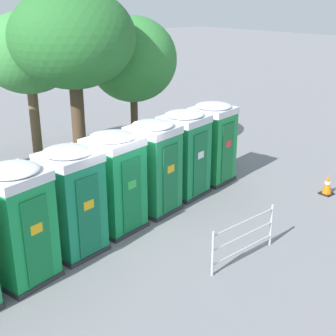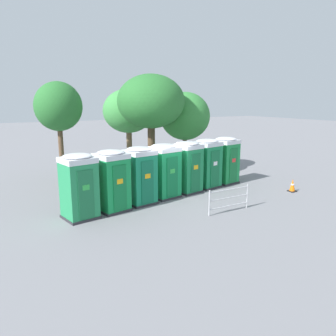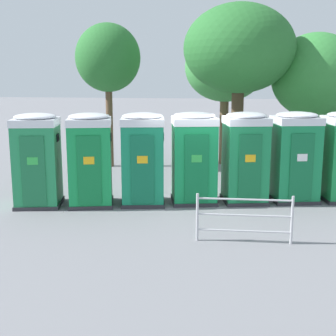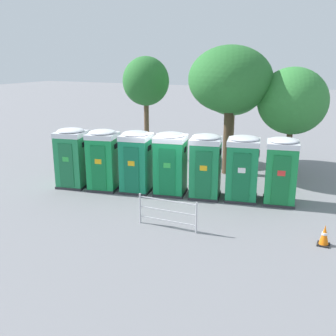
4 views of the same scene
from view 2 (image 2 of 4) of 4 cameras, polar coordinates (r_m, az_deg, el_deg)
name	(u,v)px [view 2 (image 2 of 4)]	position (r m, az deg, el deg)	size (l,w,h in m)	color
ground_plane	(162,196)	(15.72, -1.04, -4.92)	(120.00, 120.00, 0.00)	slate
portapotty_0	(79,186)	(12.98, -15.25, -3.07)	(1.41, 1.42, 2.54)	#2D2D33
portapotty_1	(112,180)	(13.60, -9.75, -2.15)	(1.43, 1.44, 2.54)	#2D2D33
portapotty_2	(140,175)	(14.38, -4.91, -1.26)	(1.37, 1.38, 2.54)	#2D2D33
portapotty_3	(164,171)	(15.27, -0.65, -0.45)	(1.45, 1.42, 2.54)	#2D2D33
portapotty_4	(187,167)	(16.16, 3.39, 0.22)	(1.40, 1.42, 2.54)	#2D2D33
portapotty_5	(207,163)	(17.19, 6.77, 0.85)	(1.45, 1.43, 2.54)	#2D2D33
portapotty_6	(225,160)	(18.22, 9.95, 1.37)	(1.39, 1.40, 2.54)	#2D2D33
street_tree_0	(151,102)	(18.90, -2.99, 11.39)	(3.83, 3.83, 5.96)	#4C3826
street_tree_1	(58,107)	(18.34, -18.54, 10.03)	(2.46, 2.46, 5.47)	brown
street_tree_2	(185,116)	(20.86, 2.98, 8.96)	(3.13, 3.13, 5.01)	#4C3826
street_tree_3	(129,111)	(20.71, -6.89, 9.76)	(3.15, 3.15, 5.20)	brown
traffic_cone	(292,185)	(17.57, 20.86, -2.86)	(0.36, 0.36, 0.64)	black
event_barrier	(229,198)	(13.65, 10.57, -5.24)	(2.06, 0.11, 1.05)	#B7B7BC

